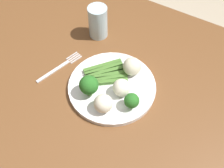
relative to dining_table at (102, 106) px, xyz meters
The scene contains 10 objects.
dining_table is the anchor object (origin of this frame).
plate 0.12m from the dining_table, 31.29° to the left, with size 0.26×0.26×0.01m, color white.
asparagus_bundle 0.13m from the dining_table, 101.82° to the left, with size 0.14×0.14×0.01m.
broccoli_left 0.19m from the dining_table, ahead, with size 0.04×0.04×0.05m.
broccoli_front 0.16m from the dining_table, 107.21° to the right, with size 0.05×0.05×0.07m.
cauliflower_right 0.16m from the dining_table, ahead, with size 0.05×0.05×0.05m, color white.
cauliflower_back_right 0.18m from the dining_table, 58.66° to the left, with size 0.06×0.06×0.06m, color beige.
cauliflower_edge 0.17m from the dining_table, 52.33° to the right, with size 0.05×0.05×0.05m, color silver.
fork 0.19m from the dining_table, behind, with size 0.06×0.16×0.00m.
water_glass 0.28m from the dining_table, 124.52° to the left, with size 0.06×0.06×0.11m, color silver.
Camera 1 is at (0.26, -0.37, 1.42)m, focal length 42.49 mm.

